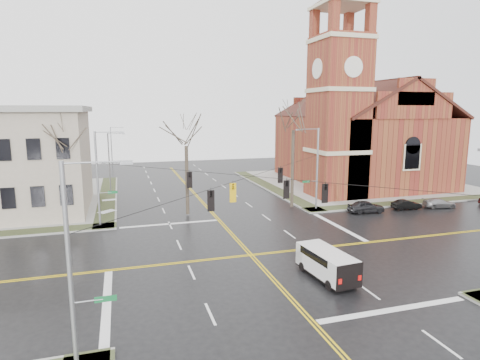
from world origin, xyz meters
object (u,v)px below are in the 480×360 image
object	(u,v)px
signal_pole_ne	(316,166)
parked_car_c	(439,203)
signal_pole_nw	(99,176)
signal_pole_sw	(74,264)
tree_nw_far	(68,143)
tree_ne	(294,125)
streetlight_north_b	(112,147)
cargo_van	(325,261)
church	(356,128)
tree_nw_near	(186,141)
parked_car_a	(366,207)
parked_car_b	(406,205)
streetlight_north_a	(110,160)

from	to	relation	value
signal_pole_ne	parked_car_c	xyz separation A→B (m)	(14.23, -3.16, -4.42)
signal_pole_nw	signal_pole_sw	distance (m)	23.00
signal_pole_ne	tree_nw_far	world-z (taller)	tree_nw_far
tree_ne	streetlight_north_b	bearing A→B (deg)	119.73
cargo_van	signal_pole_nw	bearing A→B (deg)	125.97
signal_pole_ne	streetlight_north_b	world-z (taller)	signal_pole_ne
tree_ne	signal_pole_nw	bearing A→B (deg)	-175.47
signal_pole_sw	signal_pole_ne	bearing A→B (deg)	45.45
church	signal_pole_sw	xyz separation A→B (m)	(-36.09, -36.28, -3.48)
signal_pole_sw	parked_car_c	xyz separation A→B (m)	(36.88, 19.84, -4.42)
signal_pole_sw	tree_nw_near	size ratio (longest dim) A/B	0.83
tree_nw_far	signal_pole_nw	bearing A→B (deg)	-32.69
streetlight_north_b	signal_pole_sw	bearing A→B (deg)	-90.64
signal_pole_nw	parked_car_c	xyz separation A→B (m)	(36.88, -3.16, -4.42)
parked_car_a	tree_nw_near	xyz separation A→B (m)	(-18.87, 4.43, 7.22)
streetlight_north_b	parked_car_c	size ratio (longest dim) A/B	2.18
parked_car_c	signal_pole_sw	bearing A→B (deg)	130.74
church	parked_car_c	world-z (taller)	church
streetlight_north_b	parked_car_a	bearing A→B (deg)	-55.67
signal_pole_nw	parked_car_a	distance (m)	27.92
cargo_van	tree_nw_far	xyz separation A→B (m)	(-17.50, 18.63, 6.82)
parked_car_b	tree_nw_far	bearing A→B (deg)	86.04
signal_pole_nw	streetlight_north_b	world-z (taller)	signal_pole_nw
streetlight_north_b	tree_nw_far	world-z (taller)	tree_nw_far
signal_pole_sw	streetlight_north_a	xyz separation A→B (m)	(0.67, 39.50, -0.48)
signal_pole_ne	streetlight_north_a	xyz separation A→B (m)	(-21.97, 16.50, -0.48)
parked_car_c	cargo_van	bearing A→B (deg)	134.24
streetlight_north_a	tree_ne	world-z (taller)	tree_ne
tree_nw_far	tree_nw_near	world-z (taller)	tree_nw_far
signal_pole_sw	streetlight_north_b	xyz separation A→B (m)	(0.67, 59.50, -0.48)
church	parked_car_c	size ratio (longest dim) A/B	7.51
church	signal_pole_nw	world-z (taller)	church
signal_pole_nw	parked_car_b	world-z (taller)	signal_pole_nw
streetlight_north_a	tree_nw_near	xyz separation A→B (m)	(7.91, -14.79, 3.42)
parked_car_c	tree_ne	bearing A→B (deg)	86.07
tree_nw_near	tree_ne	bearing A→B (deg)	-0.37
signal_pole_nw	cargo_van	bearing A→B (deg)	-48.83
signal_pole_ne	streetlight_north_b	size ratio (longest dim) A/B	1.12
signal_pole_sw	parked_car_a	bearing A→B (deg)	36.45
church	tree_ne	xyz separation A→B (m)	(-15.51, -11.65, 1.03)
parked_car_b	tree_nw_far	world-z (taller)	tree_nw_far
signal_pole_nw	cargo_van	world-z (taller)	signal_pole_nw
signal_pole_ne	tree_ne	size ratio (longest dim) A/B	0.69
tree_ne	signal_pole_sw	bearing A→B (deg)	-129.88
signal_pole_ne	tree_nw_far	size ratio (longest dim) A/B	0.82
tree_ne	parked_car_c	bearing A→B (deg)	-16.38
cargo_van	tree_nw_near	size ratio (longest dim) A/B	0.47
signal_pole_nw	streetlight_north_b	size ratio (longest dim) A/B	1.12
parked_car_a	signal_pole_nw	bearing A→B (deg)	89.64
signal_pole_sw	streetlight_north_b	size ratio (longest dim) A/B	1.12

